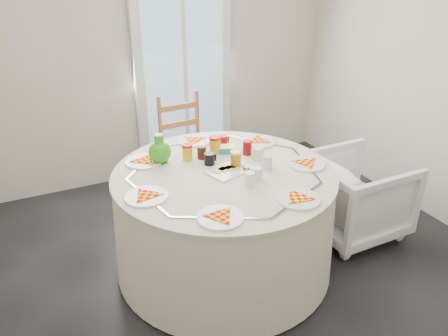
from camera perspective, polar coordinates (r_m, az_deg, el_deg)
name	(u,v)px	position (r m, az deg, el deg)	size (l,w,h in m)	color
floor	(237,288)	(3.16, 1.67, -15.39)	(4.00, 4.00, 0.00)	black
wall_back	(141,49)	(4.32, -10.81, 15.01)	(4.00, 0.02, 2.60)	#BCB5A3
glass_door	(184,72)	(4.44, -5.29, 12.35)	(1.00, 0.08, 2.10)	silver
table	(224,221)	(3.15, 0.00, -6.95)	(1.56, 1.56, 0.79)	beige
wooden_chair	(188,151)	(4.03, -4.71, 2.20)	(0.44, 0.42, 0.98)	#996537
armchair	(356,190)	(3.68, 16.83, -2.72)	(0.72, 0.68, 0.74)	silver
place_settings	(224,172)	(2.96, 0.00, -0.52)	(1.44, 1.44, 0.03)	white
jar_cluster	(216,151)	(3.15, -0.99, 2.23)	(0.49, 0.25, 0.14)	#AC7925
butter_tub	(227,150)	(3.25, 0.35, 2.30)	(0.13, 0.09, 0.05)	#1A83B7
green_pitcher	(160,149)	(3.09, -8.40, 2.41)	(0.16, 0.16, 0.21)	#349A17
cheese_platter	(230,171)	(2.97, 0.76, -0.39)	(0.31, 0.20, 0.04)	white
mugs_glasses	(240,161)	(3.02, 2.12, 0.92)	(0.56, 0.56, 0.10)	gray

